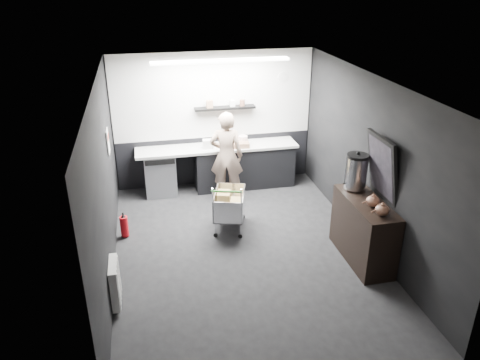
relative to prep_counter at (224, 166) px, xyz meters
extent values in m
plane|color=black|center=(-0.14, -2.42, -0.46)|extent=(5.50, 5.50, 0.00)
plane|color=silver|center=(-0.14, -2.42, 2.24)|extent=(5.50, 5.50, 0.00)
plane|color=black|center=(-0.14, 0.33, 0.89)|extent=(5.50, 0.00, 5.50)
plane|color=black|center=(-0.14, -5.17, 0.89)|extent=(5.50, 0.00, 5.50)
plane|color=black|center=(-2.14, -2.42, 0.89)|extent=(0.00, 5.50, 5.50)
plane|color=black|center=(1.86, -2.42, 0.89)|extent=(0.00, 5.50, 5.50)
cube|color=silver|center=(-0.14, 0.31, 1.39)|extent=(3.95, 0.02, 1.70)
cube|color=black|center=(-0.14, 0.31, 0.04)|extent=(3.95, 0.02, 1.00)
cube|color=black|center=(0.06, 0.20, 1.16)|extent=(1.20, 0.22, 0.04)
cylinder|color=silver|center=(1.26, 0.30, 1.69)|extent=(0.20, 0.03, 0.20)
cube|color=white|center=(-2.12, -1.12, 1.09)|extent=(0.02, 0.30, 0.40)
cube|color=red|center=(-2.11, -1.12, 1.16)|extent=(0.02, 0.22, 0.10)
cube|color=silver|center=(-2.08, -3.32, -0.11)|extent=(0.10, 0.50, 0.60)
cube|color=white|center=(-0.14, -0.57, 2.21)|extent=(2.40, 0.20, 0.04)
cube|color=black|center=(0.41, 0.00, -0.03)|extent=(2.00, 0.56, 0.85)
cube|color=#B9B8B4|center=(-0.14, 0.00, 0.42)|extent=(3.20, 0.60, 0.05)
cube|color=#9EA0A5|center=(-1.29, 0.00, -0.03)|extent=(0.60, 0.58, 0.85)
cube|color=black|center=(-1.29, -0.30, 0.32)|extent=(0.56, 0.02, 0.10)
imported|color=beige|center=(-0.03, -0.45, 0.41)|extent=(0.72, 0.56, 1.73)
cube|color=silver|center=(-0.21, -1.63, -0.18)|extent=(0.69, 0.87, 0.02)
cube|color=silver|center=(-0.44, -1.63, 0.01)|extent=(0.23, 0.74, 0.40)
cube|color=silver|center=(0.03, -1.63, 0.01)|extent=(0.23, 0.74, 0.40)
cube|color=silver|center=(-0.21, -2.00, 0.01)|extent=(0.48, 0.16, 0.40)
cube|color=silver|center=(-0.21, -1.26, 0.01)|extent=(0.48, 0.16, 0.40)
cylinder|color=silver|center=(-0.41, -1.97, -0.30)|extent=(0.02, 0.02, 0.27)
cylinder|color=silver|center=(0.00, -1.97, -0.30)|extent=(0.02, 0.02, 0.27)
cylinder|color=silver|center=(-0.41, -1.29, -0.30)|extent=(0.02, 0.02, 0.27)
cylinder|color=silver|center=(0.00, -1.29, -0.30)|extent=(0.02, 0.02, 0.27)
cylinder|color=green|center=(-0.21, -2.06, 0.44)|extent=(0.48, 0.17, 0.03)
cube|color=olive|center=(-0.31, -1.54, 0.00)|extent=(0.28, 0.32, 0.34)
cube|color=olive|center=(-0.08, -1.74, -0.02)|extent=(0.26, 0.30, 0.31)
cylinder|color=black|center=(-0.41, -1.97, -0.42)|extent=(0.08, 0.05, 0.07)
cylinder|color=black|center=(-0.41, -1.29, -0.42)|extent=(0.08, 0.05, 0.07)
cylinder|color=black|center=(0.00, -1.97, -0.42)|extent=(0.08, 0.05, 0.07)
cylinder|color=black|center=(0.00, -1.29, -0.42)|extent=(0.08, 0.05, 0.07)
cube|color=black|center=(1.60, -2.99, 0.04)|extent=(0.50, 1.32, 0.99)
cylinder|color=silver|center=(1.60, -2.55, 0.81)|extent=(0.33, 0.33, 0.51)
cylinder|color=black|center=(1.60, -2.55, 1.08)|extent=(0.33, 0.33, 0.04)
sphere|color=black|center=(1.60, -2.55, 1.13)|extent=(0.06, 0.06, 0.06)
ellipsoid|color=brown|center=(1.60, -3.16, 0.62)|extent=(0.20, 0.20, 0.16)
ellipsoid|color=brown|center=(1.60, -3.43, 0.62)|extent=(0.20, 0.20, 0.16)
cube|color=black|center=(1.80, -2.94, 1.03)|extent=(0.22, 0.77, 0.98)
cube|color=black|center=(1.78, -2.94, 1.03)|extent=(0.16, 0.66, 0.85)
cylinder|color=red|center=(-1.99, -1.57, -0.26)|extent=(0.13, 0.13, 0.35)
cone|color=black|center=(-1.99, -1.57, -0.06)|extent=(0.09, 0.09, 0.05)
cylinder|color=black|center=(-1.99, -1.57, -0.02)|extent=(0.03, 0.03, 0.05)
cube|color=#8D684B|center=(0.24, -0.05, 0.49)|extent=(0.51, 0.41, 0.10)
cylinder|color=silver|center=(0.38, 0.00, 0.53)|extent=(0.18, 0.18, 0.18)
cube|color=silver|center=(-0.33, -0.05, 0.53)|extent=(0.21, 0.17, 0.17)
camera|label=1|loc=(-1.52, -8.58, 3.68)|focal=35.00mm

